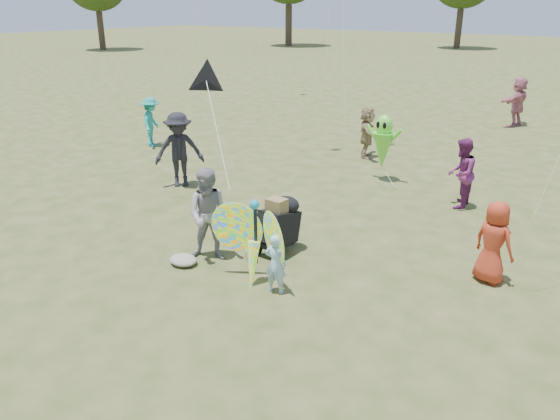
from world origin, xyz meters
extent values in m
plane|color=#51592B|center=(0.00, 0.00, 0.00)|extent=(160.00, 160.00, 0.00)
imported|color=#95BCD4|center=(0.24, 0.76, 0.51)|extent=(0.41, 0.30, 1.02)
imported|color=gray|center=(-1.45, 1.09, 0.86)|extent=(1.05, 0.98, 1.72)
ellipsoid|color=gray|center=(-1.70, 0.60, 0.08)|extent=(0.53, 0.43, 0.17)
imported|color=#AB321B|center=(2.96, 3.16, 0.71)|extent=(0.81, 0.66, 1.42)
imported|color=black|center=(-4.97, 3.82, 0.95)|extent=(1.35, 1.38, 1.89)
imported|color=#9D8360|center=(-2.37, 9.07, 0.77)|extent=(1.09, 1.47, 1.54)
imported|color=#6E245D|center=(1.34, 6.42, 0.80)|extent=(0.70, 0.85, 1.60)
imported|color=teal|center=(-8.71, 6.27, 0.79)|extent=(1.04, 1.18, 1.58)
imported|color=#BB6B7C|center=(0.19, 16.40, 0.92)|extent=(0.92, 1.79, 1.84)
cube|color=black|center=(-0.59, 2.00, 0.55)|extent=(0.50, 0.88, 0.71)
cube|color=black|center=(-0.59, 2.00, 0.22)|extent=(0.44, 0.70, 0.10)
ellipsoid|color=black|center=(-0.59, 2.25, 0.88)|extent=(0.51, 0.45, 0.33)
cylinder|color=black|center=(-0.83, 1.65, 0.15)|extent=(0.06, 0.30, 0.30)
cylinder|color=black|center=(-0.35, 1.65, 0.15)|extent=(0.06, 0.30, 0.30)
cylinder|color=black|center=(-0.59, 2.45, 0.11)|extent=(0.06, 0.22, 0.22)
cylinder|color=black|center=(-0.59, 1.52, 0.98)|extent=(0.44, 0.05, 0.03)
cube|color=olive|center=(-0.59, 1.95, 0.96)|extent=(0.35, 0.29, 0.26)
ellipsoid|color=#FF4428|center=(-0.65, 0.89, 0.87)|extent=(0.98, 0.71, 1.24)
ellipsoid|color=#FF4428|center=(0.11, 0.89, 0.87)|extent=(0.98, 0.71, 1.24)
cylinder|color=black|center=(-0.27, 0.91, 0.82)|extent=(0.06, 0.06, 1.00)
cone|color=#FF4428|center=(-0.22, 0.74, 0.30)|extent=(0.36, 0.49, 0.93)
sphere|color=teal|center=(-0.27, 0.89, 1.37)|extent=(0.16, 0.16, 0.16)
cone|color=black|center=(-2.69, 2.48, 2.99)|extent=(0.89, 0.62, 0.81)
cylinder|color=silver|center=(-1.87, 1.83, 2.19)|extent=(1.66, 1.31, 1.62)
cone|color=#66E135|center=(-1.00, 7.24, 0.80)|extent=(0.56, 0.56, 0.95)
ellipsoid|color=#66E135|center=(-1.00, 7.24, 1.45)|extent=(0.44, 0.39, 0.57)
ellipsoid|color=black|center=(-1.09, 7.06, 1.50)|extent=(0.10, 0.05, 0.17)
ellipsoid|color=black|center=(-0.91, 7.06, 1.50)|extent=(0.10, 0.05, 0.17)
cylinder|color=#66E135|center=(-1.30, 7.24, 1.20)|extent=(0.43, 0.10, 0.49)
cylinder|color=#66E135|center=(-0.70, 7.24, 1.20)|extent=(0.43, 0.10, 0.49)
cylinder|color=silver|center=(-0.70, 7.04, 0.20)|extent=(0.61, 0.41, 0.41)
cylinder|color=#3A2D21|center=(-30.00, 45.00, 2.10)|extent=(0.70, 0.70, 4.20)
cylinder|color=#3A2D21|center=(-14.00, 52.00, 1.89)|extent=(0.63, 0.63, 3.78)
cylinder|color=#3A2D21|center=(-42.00, 30.00, 1.78)|extent=(0.59, 0.59, 3.57)
camera|label=1|loc=(4.84, -5.59, 4.42)|focal=35.00mm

